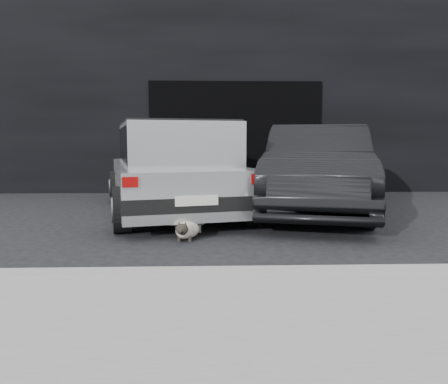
{
  "coord_description": "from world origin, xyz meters",
  "views": [
    {
      "loc": [
        0.38,
        -6.32,
        1.26
      ],
      "look_at": [
        0.57,
        -0.74,
        0.59
      ],
      "focal_mm": 35.0,
      "sensor_mm": 36.0,
      "label": 1
    }
  ],
  "objects_px": {
    "silver_hatchback": "(173,164)",
    "second_car": "(318,169)",
    "cat_white": "(191,219)",
    "cat_siamese": "(187,230)"
  },
  "relations": [
    {
      "from": "silver_hatchback",
      "to": "cat_white",
      "type": "xyz_separation_m",
      "value": [
        0.36,
        -1.51,
        -0.67
      ]
    },
    {
      "from": "second_car",
      "to": "cat_white",
      "type": "relative_size",
      "value": 5.91
    },
    {
      "from": "second_car",
      "to": "cat_siamese",
      "type": "bearing_deg",
      "value": -123.09
    },
    {
      "from": "silver_hatchback",
      "to": "cat_white",
      "type": "height_order",
      "value": "silver_hatchback"
    },
    {
      "from": "second_car",
      "to": "silver_hatchback",
      "type": "bearing_deg",
      "value": -165.41
    },
    {
      "from": "cat_siamese",
      "to": "second_car",
      "type": "bearing_deg",
      "value": -124.67
    },
    {
      "from": "second_car",
      "to": "cat_white",
      "type": "xyz_separation_m",
      "value": [
        -2.12,
        -1.55,
        -0.58
      ]
    },
    {
      "from": "cat_siamese",
      "to": "cat_white",
      "type": "bearing_deg",
      "value": -81.33
    },
    {
      "from": "silver_hatchback",
      "to": "second_car",
      "type": "relative_size",
      "value": 0.98
    },
    {
      "from": "cat_siamese",
      "to": "cat_white",
      "type": "height_order",
      "value": "cat_white"
    }
  ]
}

